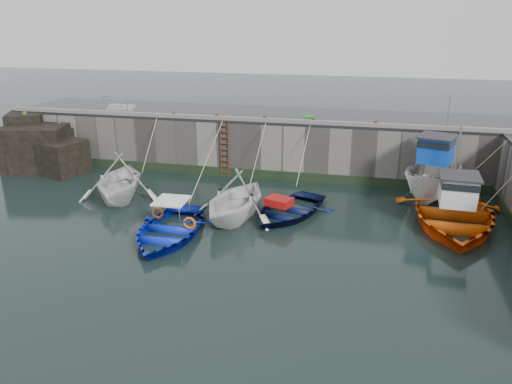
% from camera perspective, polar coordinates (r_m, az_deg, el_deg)
% --- Properties ---
extents(ground, '(120.00, 120.00, 0.00)m').
position_cam_1_polar(ground, '(18.78, -6.15, -7.72)').
color(ground, black).
rests_on(ground, ground).
extents(quay_back, '(30.00, 5.00, 3.00)m').
position_cam_1_polar(quay_back, '(29.63, 1.53, 5.81)').
color(quay_back, slate).
rests_on(quay_back, ground).
extents(road_back, '(30.00, 5.00, 0.16)m').
position_cam_1_polar(road_back, '(29.29, 1.56, 8.81)').
color(road_back, black).
rests_on(road_back, quay_back).
extents(kerb_back, '(30.00, 0.30, 0.20)m').
position_cam_1_polar(kerb_back, '(27.00, 0.57, 8.27)').
color(kerb_back, slate).
rests_on(kerb_back, road_back).
extents(algae_back, '(30.00, 0.08, 0.50)m').
position_cam_1_polar(algae_back, '(27.58, 0.46, 2.05)').
color(algae_back, black).
rests_on(algae_back, ground).
extents(rock_outcrop, '(5.85, 4.24, 3.41)m').
position_cam_1_polar(rock_outcrop, '(31.85, -23.31, 4.73)').
color(rock_outcrop, black).
rests_on(rock_outcrop, ground).
extents(ladder, '(0.51, 0.08, 3.20)m').
position_cam_1_polar(ladder, '(27.64, -3.62, 4.95)').
color(ladder, '#3F1E0F').
rests_on(ladder, ground).
extents(boat_near_white, '(5.32, 5.78, 2.55)m').
position_cam_1_polar(boat_near_white, '(25.62, -15.20, -0.66)').
color(boat_near_white, silver).
rests_on(boat_near_white, ground).
extents(boat_near_white_rope, '(0.04, 3.35, 3.10)m').
position_cam_1_polar(boat_near_white_rope, '(28.62, -11.96, 1.75)').
color(boat_near_white_rope, tan).
rests_on(boat_near_white_rope, ground).
extents(boat_near_blue, '(3.86, 5.30, 1.08)m').
position_cam_1_polar(boat_near_blue, '(20.91, -9.94, -4.94)').
color(boat_near_blue, '#0C27C0').
rests_on(boat_near_blue, ground).
extents(boat_near_blue_rope, '(0.04, 6.33, 3.10)m').
position_cam_1_polar(boat_near_blue_rope, '(25.57, -5.38, -0.07)').
color(boat_near_blue_rope, tan).
rests_on(boat_near_blue_rope, ground).
extents(boat_near_blacktrim, '(4.95, 5.47, 2.51)m').
position_cam_1_polar(boat_near_blacktrim, '(22.33, -2.35, -3.01)').
color(boat_near_blacktrim, silver).
rests_on(boat_near_blacktrim, ground).
extents(boat_near_blacktrim_rope, '(0.04, 4.24, 3.10)m').
position_cam_1_polar(boat_near_blacktrim_rope, '(26.11, 0.03, 0.44)').
color(boat_near_blacktrim_rope, tan).
rests_on(boat_near_blacktrim_rope, ground).
extents(boat_near_navy, '(4.92, 5.69, 0.99)m').
position_cam_1_polar(boat_near_navy, '(22.79, 3.65, -2.55)').
color(boat_near_navy, '#0A123F').
rests_on(boat_near_navy, ground).
extents(boat_near_navy_rope, '(0.04, 3.52, 3.10)m').
position_cam_1_polar(boat_near_navy_rope, '(26.20, 4.97, 0.43)').
color(boat_near_navy_rope, tan).
rests_on(boat_near_navy_rope, ground).
extents(boat_far_white, '(4.09, 6.43, 5.32)m').
position_cam_1_polar(boat_far_white, '(25.99, 19.75, 1.46)').
color(boat_far_white, silver).
rests_on(boat_far_white, ground).
extents(boat_far_orange, '(5.44, 7.35, 4.47)m').
position_cam_1_polar(boat_far_orange, '(23.21, 21.58, -2.28)').
color(boat_far_orange, '#E3520B').
rests_on(boat_far_orange, ground).
extents(fish_crate, '(0.60, 0.46, 0.31)m').
position_cam_1_polar(fish_crate, '(27.11, 5.96, 8.33)').
color(fish_crate, '#167C20').
rests_on(fish_crate, road_back).
extents(railing, '(1.60, 1.05, 1.00)m').
position_cam_1_polar(railing, '(31.00, -15.20, 9.27)').
color(railing, '#A5A8AD').
rests_on(railing, road_back).
extents(bollard_a, '(0.18, 0.18, 0.28)m').
position_cam_1_polar(bollard_a, '(28.55, -9.36, 8.72)').
color(bollard_a, '#3F1E0F').
rests_on(bollard_a, road_back).
extents(bollard_b, '(0.18, 0.18, 0.28)m').
position_cam_1_polar(bollard_b, '(27.72, -4.50, 8.59)').
color(bollard_b, '#3F1E0F').
rests_on(bollard_b, road_back).
extents(bollard_c, '(0.18, 0.18, 0.28)m').
position_cam_1_polar(bollard_c, '(27.05, 1.03, 8.37)').
color(bollard_c, '#3F1E0F').
rests_on(bollard_c, road_back).
extents(bollard_d, '(0.18, 0.18, 0.28)m').
position_cam_1_polar(bollard_d, '(26.65, 6.56, 8.07)').
color(bollard_d, '#3F1E0F').
rests_on(bollard_d, road_back).
extents(bollard_e, '(0.18, 0.18, 0.28)m').
position_cam_1_polar(bollard_e, '(26.50, 13.51, 7.60)').
color(bollard_e, '#3F1E0F').
rests_on(bollard_e, road_back).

